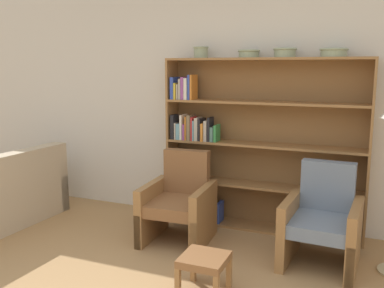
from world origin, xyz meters
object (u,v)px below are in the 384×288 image
at_px(bookshelf, 243,149).
at_px(bowl_copper, 285,52).
at_px(bowl_slate, 334,52).
at_px(bowl_sage, 249,53).
at_px(armchair_cushioned, 322,222).
at_px(bowl_olive, 201,52).
at_px(armchair_leather, 179,203).
at_px(footstool, 204,263).

relative_size(bookshelf, bowl_copper, 8.99).
height_order(bowl_copper, bowl_slate, bowl_copper).
distance_m(bowl_sage, armchair_cushioned, 1.84).
bearing_deg(bowl_olive, bookshelf, 2.23).
height_order(bookshelf, bowl_olive, bowl_olive).
relative_size(bowl_sage, bowl_copper, 0.97).
distance_m(bookshelf, bowl_sage, 1.02).
bearing_deg(armchair_leather, footstool, 120.99).
bearing_deg(bookshelf, footstool, -85.07).
relative_size(bookshelf, armchair_cushioned, 2.39).
relative_size(bowl_olive, footstool, 0.49).
bearing_deg(armchair_cushioned, armchair_leather, 3.24).
distance_m(bowl_olive, bowl_slate, 1.37).
xyz_separation_m(bowl_sage, armchair_cushioned, (0.87, -0.60, -1.51)).
xyz_separation_m(bookshelf, armchair_leather, (-0.49, -0.62, -0.48)).
xyz_separation_m(bowl_olive, bowl_copper, (0.91, 0.00, -0.02)).
xyz_separation_m(bookshelf, bowl_olive, (-0.49, -0.02, 1.04)).
height_order(armchair_leather, footstool, armchair_leather).
bearing_deg(footstool, bookshelf, 94.93).
relative_size(bowl_sage, bowl_slate, 0.86).
height_order(bowl_olive, bowl_copper, bowl_olive).
distance_m(bowl_copper, armchair_cushioned, 1.70).
bearing_deg(bowl_sage, bowl_copper, -0.00).
bearing_deg(bowl_olive, armchair_leather, -89.45).
height_order(bowl_slate, footstool, bowl_slate).
bearing_deg(footstool, armchair_leather, 124.12).
xyz_separation_m(bowl_slate, armchair_cushioned, (0.03, -0.60, -1.51)).
distance_m(armchair_cushioned, footstool, 1.21).
xyz_separation_m(bowl_sage, bowl_copper, (0.37, -0.00, 0.01)).
distance_m(bookshelf, armchair_leather, 0.92).
relative_size(bookshelf, footstool, 6.11).
xyz_separation_m(bowl_sage, footstool, (0.09, -1.51, -1.64)).
bearing_deg(armchair_leather, bowl_olive, -92.58).
bearing_deg(bookshelf, armchair_leather, -128.06).
bearing_deg(bowl_sage, footstool, -86.62).
bearing_deg(bowl_olive, bowl_copper, 0.00).
bearing_deg(bowl_sage, bookshelf, 155.86).
bearing_deg(bowl_olive, footstool, -67.60).
bearing_deg(bowl_slate, armchair_leather, -156.30).
xyz_separation_m(bowl_olive, bowl_slate, (1.37, 0.00, -0.02)).
distance_m(bowl_sage, bowl_copper, 0.37).
relative_size(bookshelf, bowl_olive, 12.43).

